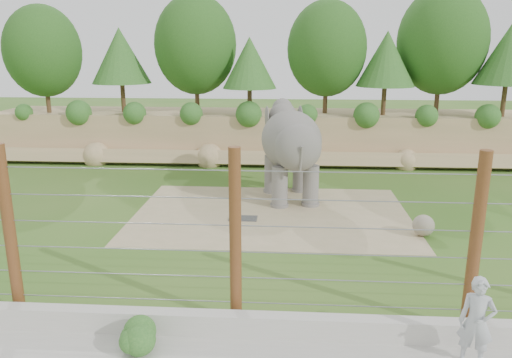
# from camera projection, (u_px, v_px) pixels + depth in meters

# --- Properties ---
(ground) EXTENTS (90.00, 90.00, 0.00)m
(ground) POSITION_uv_depth(u_px,v_px,m) (252.00, 245.00, 15.50)
(ground) COLOR #2E6119
(ground) RESTS_ON ground
(back_embankment) EXTENTS (30.00, 5.52, 8.77)m
(back_embankment) POSITION_uv_depth(u_px,v_px,m) (280.00, 86.00, 26.67)
(back_embankment) COLOR #9F8B5F
(back_embankment) RESTS_ON ground
(dirt_patch) EXTENTS (10.00, 7.00, 0.02)m
(dirt_patch) POSITION_uv_depth(u_px,v_px,m) (271.00, 214.00, 18.36)
(dirt_patch) COLOR tan
(dirt_patch) RESTS_ON ground
(drain_grate) EXTENTS (1.00, 0.60, 0.03)m
(drain_grate) POSITION_uv_depth(u_px,v_px,m) (243.00, 218.00, 17.83)
(drain_grate) COLOR #262628
(drain_grate) RESTS_ON dirt_patch
(elephant) EXTENTS (2.81, 4.91, 3.74)m
(elephant) POSITION_uv_depth(u_px,v_px,m) (291.00, 154.00, 19.77)
(elephant) COLOR #5F5C56
(elephant) RESTS_ON ground
(stone_ball) EXTENTS (0.70, 0.70, 0.70)m
(stone_ball) POSITION_uv_depth(u_px,v_px,m) (423.00, 225.00, 16.14)
(stone_ball) COLOR gray
(stone_ball) RESTS_ON dirt_patch
(retaining_wall) EXTENTS (26.00, 0.35, 0.50)m
(retaining_wall) POSITION_uv_depth(u_px,v_px,m) (234.00, 324.00, 10.62)
(retaining_wall) COLOR beige
(retaining_wall) RESTS_ON ground
(barrier_fence) EXTENTS (20.26, 0.26, 4.00)m
(barrier_fence) POSITION_uv_depth(u_px,v_px,m) (235.00, 239.00, 10.65)
(barrier_fence) COLOR #552B13
(barrier_fence) RESTS_ON ground
(walkway_shrub) EXTENTS (0.66, 0.66, 0.66)m
(walkway_shrub) POSITION_uv_depth(u_px,v_px,m) (132.00, 338.00, 9.95)
(walkway_shrub) COLOR #255B21
(walkway_shrub) RESTS_ON walkway
(zookeeper) EXTENTS (0.77, 0.64, 1.81)m
(zookeeper) POSITION_uv_depth(u_px,v_px,m) (477.00, 322.00, 9.45)
(zookeeper) COLOR silver
(zookeeper) RESTS_ON walkway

